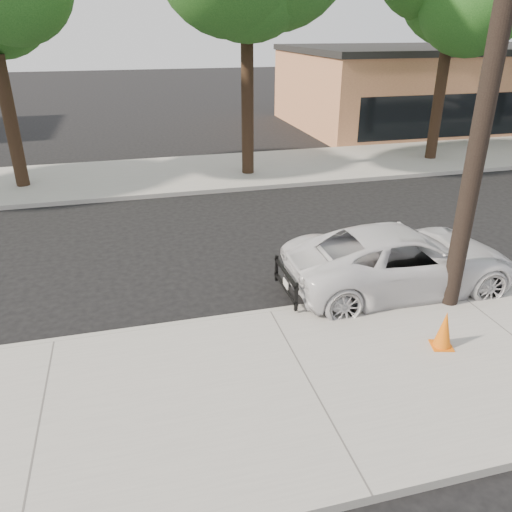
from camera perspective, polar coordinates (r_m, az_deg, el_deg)
The scene contains 8 objects.
ground at distance 11.71m, azimuth -1.28°, elevation -1.69°, with size 120.00×120.00×0.00m, color black.
near_sidewalk at distance 8.19m, azimuth 6.00°, elevation -14.34°, with size 90.00×4.40×0.15m, color gray.
far_sidewalk at distance 19.54m, azimuth -7.21°, elevation 9.39°, with size 90.00×5.00×0.15m, color gray.
curb_near at distance 9.89m, azimuth 1.59°, elevation -6.58°, with size 90.00×0.12×0.16m, color #9E9B93.
building_main at distance 32.17m, azimuth 21.32°, elevation 17.55°, with size 18.00×10.00×4.00m, color #B16D4A.
utility_pole at distance 9.61m, azimuth 25.53°, elevation 19.44°, with size 1.40×0.34×9.00m.
police_cruiser at distance 11.09m, azimuth 16.30°, elevation -0.37°, with size 2.30×4.98×1.38m, color silver.
traffic_cone at distance 9.24m, azimuth 20.71°, elevation -7.92°, with size 0.44×0.44×0.69m.
Camera 1 is at (-2.40, -10.19, 5.24)m, focal length 35.00 mm.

